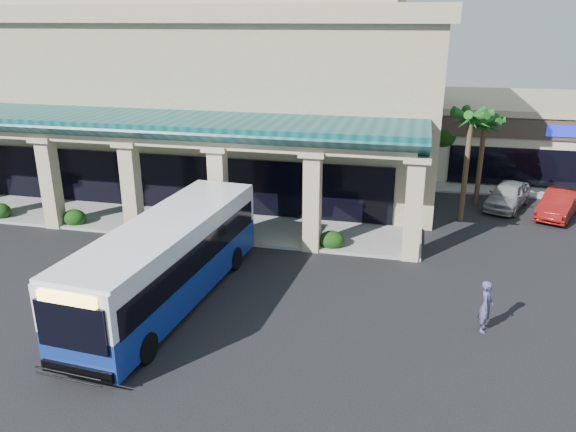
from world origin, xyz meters
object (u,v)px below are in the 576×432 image
(pedestrian, at_px, (486,306))
(car_white, at_px, (559,204))
(car_silver, at_px, (508,195))
(transit_bus, at_px, (169,262))

(pedestrian, bearing_deg, car_white, -8.09)
(car_silver, distance_m, car_white, 2.71)
(pedestrian, bearing_deg, transit_bus, 105.24)
(transit_bus, bearing_deg, pedestrian, 6.75)
(pedestrian, relative_size, car_white, 0.42)
(transit_bus, relative_size, car_white, 2.63)
(pedestrian, bearing_deg, car_silver, 2.69)
(transit_bus, distance_m, car_silver, 20.33)
(pedestrian, height_order, car_white, pedestrian)
(car_silver, relative_size, car_white, 1.00)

